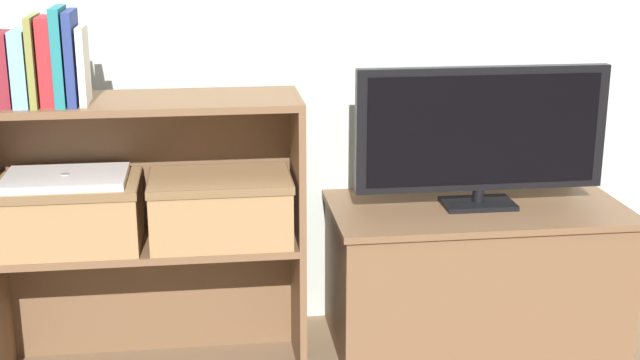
% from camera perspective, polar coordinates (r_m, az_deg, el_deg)
% --- Properties ---
extents(tv_stand, '(0.92, 0.47, 0.45)m').
position_cam_1_polar(tv_stand, '(2.89, 9.84, -5.91)').
color(tv_stand, brown).
rests_on(tv_stand, ground_plane).
extents(tv, '(0.78, 0.14, 0.44)m').
position_cam_1_polar(tv, '(2.75, 10.31, 3.02)').
color(tv, black).
rests_on(tv, tv_stand).
extents(bookshelf_lower_tier, '(0.90, 0.30, 0.41)m').
position_cam_1_polar(bookshelf_lower_tier, '(2.74, -10.75, -6.32)').
color(bookshelf_lower_tier, brown).
rests_on(bookshelf_lower_tier, ground_plane).
extents(bookshelf_upper_tier, '(0.90, 0.30, 0.42)m').
position_cam_1_polar(bookshelf_upper_tier, '(2.61, -11.23, 2.14)').
color(bookshelf_upper_tier, brown).
rests_on(bookshelf_upper_tier, bookshelf_lower_tier).
extents(book_maroon, '(0.03, 0.13, 0.20)m').
position_cam_1_polar(book_maroon, '(2.51, -19.48, 6.72)').
color(book_maroon, maroon).
rests_on(book_maroon, bookshelf_upper_tier).
extents(book_skyblue, '(0.04, 0.15, 0.20)m').
position_cam_1_polar(book_skyblue, '(2.50, -18.52, 6.84)').
color(book_skyblue, '#709ECC').
rests_on(book_skyblue, bookshelf_upper_tier).
extents(book_olive, '(0.02, 0.16, 0.24)m').
position_cam_1_polar(book_olive, '(2.49, -17.78, 7.29)').
color(book_olive, olive).
rests_on(book_olive, bookshelf_upper_tier).
extents(book_crimson, '(0.04, 0.12, 0.23)m').
position_cam_1_polar(book_crimson, '(2.49, -17.04, 7.30)').
color(book_crimson, '#B22328').
rests_on(book_crimson, bookshelf_upper_tier).
extents(book_teal, '(0.03, 0.16, 0.26)m').
position_cam_1_polar(book_teal, '(2.48, -16.27, 7.63)').
color(book_teal, '#1E7075').
rests_on(book_teal, bookshelf_upper_tier).
extents(book_navy, '(0.02, 0.15, 0.25)m').
position_cam_1_polar(book_navy, '(2.48, -15.56, 7.56)').
color(book_navy, navy).
rests_on(book_navy, bookshelf_upper_tier).
extents(book_ivory, '(0.02, 0.13, 0.21)m').
position_cam_1_polar(book_ivory, '(2.48, -14.90, 7.11)').
color(book_ivory, silver).
rests_on(book_ivory, bookshelf_upper_tier).
extents(storage_basket_left, '(0.41, 0.27, 0.19)m').
position_cam_1_polar(storage_basket_left, '(2.61, -15.82, -1.91)').
color(storage_basket_left, '#937047').
rests_on(storage_basket_left, bookshelf_lower_tier).
extents(storage_basket_right, '(0.41, 0.27, 0.19)m').
position_cam_1_polar(storage_basket_right, '(2.58, -6.38, -1.58)').
color(storage_basket_right, '#937047').
rests_on(storage_basket_right, bookshelf_lower_tier).
extents(laptop, '(0.34, 0.23, 0.02)m').
position_cam_1_polar(laptop, '(2.59, -15.98, 0.12)').
color(laptop, white).
rests_on(laptop, storage_basket_left).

